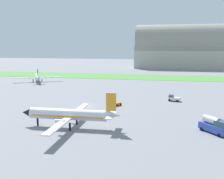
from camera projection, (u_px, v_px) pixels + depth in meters
ground_plane at (85, 106)px, 78.32m from camera, size 600.00×600.00×0.00m
grass_taxiway_strip at (128, 77)px, 155.26m from camera, size 360.00×28.00×0.08m
airplane_foreground_turboprop at (70, 114)px, 57.42m from camera, size 22.17×25.91×7.76m
airplane_taxiing_turboprop at (37, 77)px, 131.90m from camera, size 21.04×18.34×7.01m
pushback_tug_near_gate at (174, 98)px, 85.42m from camera, size 3.96×2.87×1.95m
fuel_truck_midfield at (215, 126)px, 53.63m from camera, size 5.95×6.57×3.29m
baggage_cart_by_runway at (117, 104)px, 78.87m from camera, size 2.81×2.95×0.90m
hangar_distant at (179, 48)px, 214.97m from camera, size 69.01×29.31×34.67m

